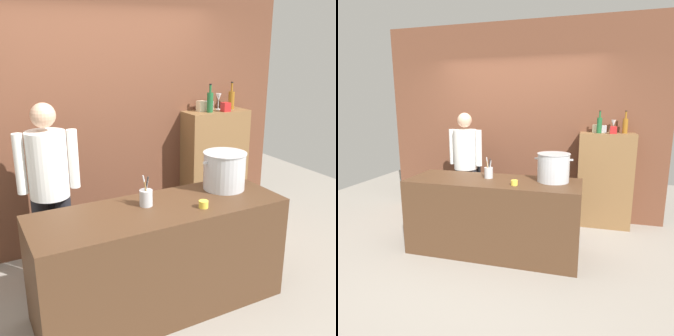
% 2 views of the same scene
% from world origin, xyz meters
% --- Properties ---
extents(ground_plane, '(8.00, 8.00, 0.00)m').
position_xyz_m(ground_plane, '(0.00, 0.00, 0.00)').
color(ground_plane, gray).
extents(brick_back_panel, '(4.40, 0.10, 3.00)m').
position_xyz_m(brick_back_panel, '(0.00, 1.40, 1.50)').
color(brick_back_panel, brown).
rests_on(brick_back_panel, ground_plane).
extents(prep_counter, '(2.03, 0.70, 0.90)m').
position_xyz_m(prep_counter, '(0.00, 0.00, 0.45)').
color(prep_counter, '#472D1C').
rests_on(prep_counter, ground_plane).
extents(bar_cabinet, '(0.76, 0.32, 1.38)m').
position_xyz_m(bar_cabinet, '(1.32, 1.19, 0.69)').
color(bar_cabinet, brown).
rests_on(bar_cabinet, ground_plane).
extents(chef, '(0.53, 0.38, 1.66)m').
position_xyz_m(chef, '(-0.68, 0.79, 0.96)').
color(chef, black).
rests_on(chef, ground_plane).
extents(stockpot_large, '(0.44, 0.38, 0.33)m').
position_xyz_m(stockpot_large, '(0.69, 0.12, 1.06)').
color(stockpot_large, '#B7BABF').
rests_on(stockpot_large, prep_counter).
extents(utensil_crock, '(0.10, 0.10, 0.26)m').
position_xyz_m(utensil_crock, '(-0.08, 0.08, 0.97)').
color(utensil_crock, '#B7BABF').
rests_on(utensil_crock, prep_counter).
extents(butter_jar, '(0.08, 0.08, 0.06)m').
position_xyz_m(butter_jar, '(0.30, -0.17, 0.93)').
color(butter_jar, yellow).
rests_on(butter_jar, prep_counter).
extents(wine_bottle_amber, '(0.07, 0.07, 0.31)m').
position_xyz_m(wine_bottle_amber, '(1.55, 1.21, 1.49)').
color(wine_bottle_amber, '#8C5919').
rests_on(wine_bottle_amber, bar_cabinet).
extents(wine_bottle_green, '(0.07, 0.07, 0.31)m').
position_xyz_m(wine_bottle_green, '(1.20, 1.14, 1.50)').
color(wine_bottle_green, '#1E592D').
rests_on(wine_bottle_green, bar_cabinet).
extents(wine_glass_short, '(0.07, 0.07, 0.18)m').
position_xyz_m(wine_glass_short, '(1.39, 1.26, 1.51)').
color(wine_glass_short, silver).
rests_on(wine_glass_short, bar_cabinet).
extents(spice_tin_red, '(0.09, 0.09, 0.10)m').
position_xyz_m(spice_tin_red, '(1.39, 1.10, 1.43)').
color(spice_tin_red, red).
rests_on(spice_tin_red, bar_cabinet).
extents(spice_tin_cream, '(0.09, 0.09, 0.11)m').
position_xyz_m(spice_tin_cream, '(1.15, 1.25, 1.44)').
color(spice_tin_cream, beige).
rests_on(spice_tin_cream, bar_cabinet).
extents(spice_tin_silver, '(0.08, 0.08, 0.10)m').
position_xyz_m(spice_tin_silver, '(1.27, 1.27, 1.43)').
color(spice_tin_silver, '#B2B2B7').
rests_on(spice_tin_silver, bar_cabinet).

